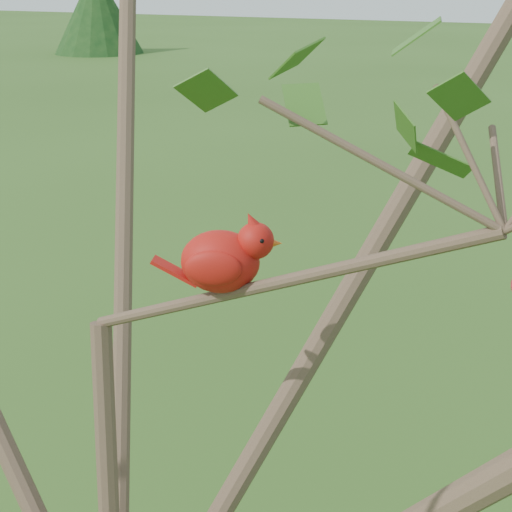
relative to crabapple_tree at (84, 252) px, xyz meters
The scene contains 2 objects.
crabapple_tree is the anchor object (origin of this frame).
cardinal 0.19m from the crabapple_tree, 34.89° to the left, with size 0.18×0.12×0.13m.
Camera 1 is at (0.64, -0.83, 2.48)m, focal length 55.00 mm.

